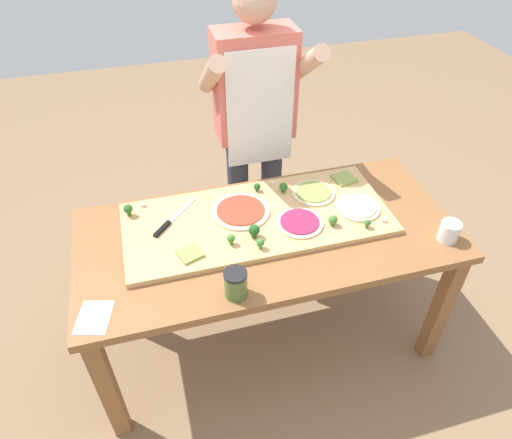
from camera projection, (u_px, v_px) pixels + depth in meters
ground_plane at (265, 333)px, 2.59m from camera, size 8.00×8.00×0.00m
prep_table at (267, 248)px, 2.15m from camera, size 1.71×0.79×0.77m
cutting_board at (257, 219)px, 2.14m from camera, size 1.22×0.52×0.03m
chefs_knife at (169, 222)px, 2.09m from camera, size 0.22×0.24×0.02m
pizza_whole_beet_magenta at (300, 222)px, 2.09m from camera, size 0.21×0.21×0.02m
pizza_whole_cheese_artichoke at (358, 207)px, 2.17m from camera, size 0.21×0.21×0.02m
pizza_whole_tomato_red at (241, 211)px, 2.15m from camera, size 0.27×0.27×0.02m
pizza_whole_pesto_green at (313, 192)px, 2.26m from camera, size 0.21×0.21×0.02m
pizza_slice_far_left at (190, 254)px, 1.94m from camera, size 0.12×0.12×0.01m
pizza_slice_far_right at (344, 178)px, 2.35m from camera, size 0.12×0.12×0.01m
broccoli_floret_front_left at (283, 187)px, 2.25m from camera, size 0.04×0.04×0.05m
broccoli_floret_back_mid at (231, 239)px, 1.97m from camera, size 0.04×0.04×0.05m
broccoli_floret_center_right at (260, 243)px, 1.95m from camera, size 0.04×0.04×0.05m
broccoli_floret_center_left at (333, 220)px, 2.07m from camera, size 0.04×0.04×0.05m
broccoli_floret_front_right at (257, 187)px, 2.26m from camera, size 0.03×0.03×0.04m
broccoli_floret_back_left at (367, 223)px, 2.06m from camera, size 0.03×0.03×0.04m
broccoli_floret_front_mid at (254, 230)px, 2.00m from camera, size 0.05×0.05×0.07m
broccoli_floret_back_right at (128, 209)px, 2.11m from camera, size 0.04×0.04×0.06m
cheese_crumble_a at (143, 205)px, 2.18m from camera, size 0.02×0.02×0.02m
cheese_crumble_b at (273, 183)px, 2.31m from camera, size 0.02×0.02×0.02m
cheese_crumble_c at (384, 220)px, 2.10m from camera, size 0.02×0.02×0.02m
flour_cup at (449, 232)px, 2.03m from camera, size 0.09×0.09×0.09m
sauce_jar at (236, 284)px, 1.78m from camera, size 0.09×0.09×0.12m
recipe_note at (94, 317)px, 1.73m from camera, size 0.16×0.18×0.00m
cook_center at (255, 118)px, 2.41m from camera, size 0.54×0.39×1.67m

